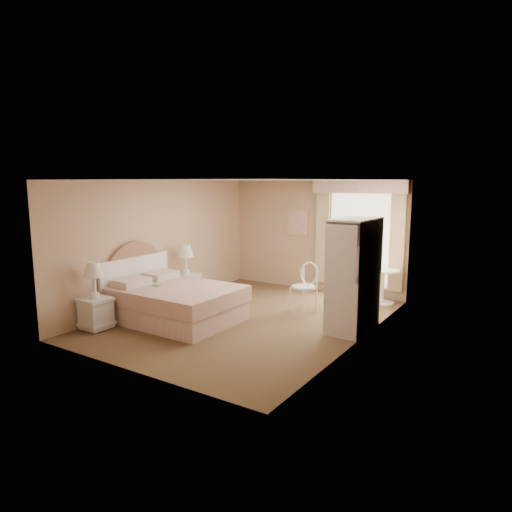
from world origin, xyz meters
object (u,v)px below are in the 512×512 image
Objects in this scene: armoire at (354,284)px; cafe_chair at (306,283)px; round_table at (383,281)px; nightstand_far at (186,280)px; bed at (172,301)px; nightstand_near at (95,305)px.

cafe_chair is at bearing 154.42° from armoire.
armoire reaches higher than round_table.
cafe_chair is at bearing 14.43° from nightstand_far.
bed is 1.85× the size of nightstand_far.
bed is 1.89× the size of nightstand_near.
armoire is at bearing 23.20° from bed.
round_table is at bearing 69.52° from cafe_chair.
bed is 1.39m from nightstand_far.
armoire is at bearing -7.99° from cafe_chair.
bed is 3.00× the size of round_table.
bed is 1.13× the size of armoire.
bed reaches higher than nightstand_near.
armoire is at bearing -86.57° from round_table.
cafe_chair is (1.75, 1.82, 0.20)m from bed.
nightstand_near is 1.58× the size of round_table.
nightstand_near is 5.55m from round_table.
round_table is (3.54, 4.27, 0.05)m from nightstand_near.
bed is at bearing -58.69° from nightstand_far.
nightstand_near is (-0.72, -1.10, 0.07)m from bed.
cafe_chair is 1.33m from armoire.
nightstand_near is 3.83m from cafe_chair.
cafe_chair is (2.47, 2.92, 0.13)m from nightstand_near.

